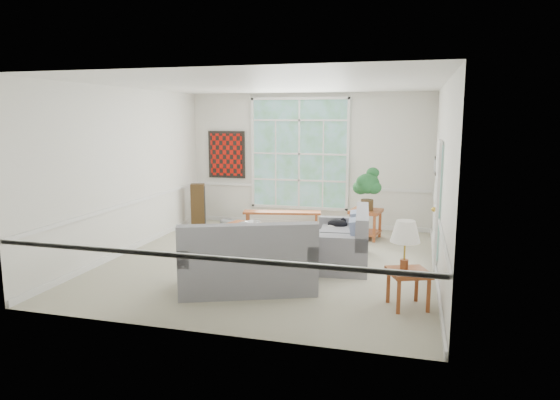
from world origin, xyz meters
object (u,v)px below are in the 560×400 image
(loveseat_front, at_px, (247,254))
(end_table, at_px, (366,224))
(coffee_table, at_px, (254,237))
(side_table, at_px, (408,289))
(loveseat_right, at_px, (341,237))

(loveseat_front, height_order, end_table, loveseat_front)
(loveseat_front, relative_size, coffee_table, 1.63)
(end_table, bearing_deg, side_table, -76.00)
(side_table, bearing_deg, end_table, 104.00)
(coffee_table, xyz_separation_m, side_table, (2.88, -2.31, 0.03))
(coffee_table, height_order, side_table, side_table)
(coffee_table, height_order, end_table, end_table)
(coffee_table, distance_m, end_table, 2.38)
(side_table, bearing_deg, loveseat_right, 122.58)
(side_table, bearing_deg, loveseat_front, 176.26)
(loveseat_right, relative_size, end_table, 2.84)
(loveseat_front, distance_m, side_table, 2.29)
(loveseat_front, bearing_deg, coffee_table, 84.05)
(loveseat_front, distance_m, end_table, 3.76)
(end_table, bearing_deg, coffee_table, -145.87)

